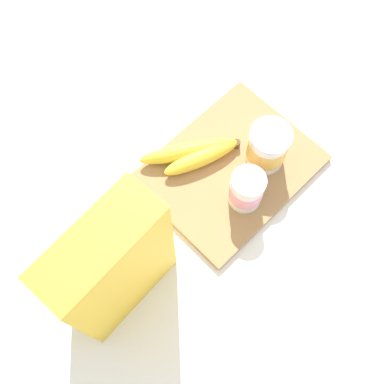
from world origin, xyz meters
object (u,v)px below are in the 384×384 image
at_px(yogurt_cup_back, 247,190).
at_px(banana_bunch, 194,154).
at_px(yogurt_cup_front, 267,147).
at_px(cereal_box, 113,268).
at_px(cutting_board, 230,169).

xyz_separation_m(yogurt_cup_back, banana_bunch, (0.01, -0.13, -0.02)).
bearing_deg(yogurt_cup_front, banana_bunch, -45.14).
bearing_deg(yogurt_cup_front, yogurt_cup_back, 18.81).
bearing_deg(yogurt_cup_back, cereal_box, -7.55).
distance_m(yogurt_cup_front, banana_bunch, 0.14).
xyz_separation_m(cutting_board, yogurt_cup_front, (-0.06, 0.03, 0.05)).
relative_size(cutting_board, banana_bunch, 1.77).
bearing_deg(cereal_box, yogurt_cup_front, 175.24).
distance_m(cereal_box, yogurt_cup_front, 0.36).
bearing_deg(banana_bunch, yogurt_cup_front, 134.86).
bearing_deg(banana_bunch, yogurt_cup_back, 93.15).
relative_size(cutting_board, cereal_box, 1.12).
height_order(cereal_box, yogurt_cup_front, cereal_box).
bearing_deg(cutting_board, banana_bunch, -60.37).
xyz_separation_m(cereal_box, yogurt_cup_front, (-0.35, 0.01, -0.08)).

